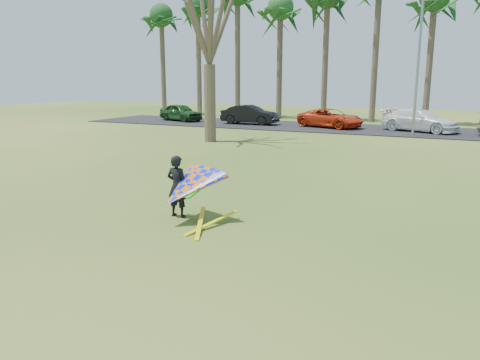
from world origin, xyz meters
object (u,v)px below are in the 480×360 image
at_px(bare_tree_left, 209,11).
at_px(car_1, 250,115).
at_px(kite_flyer, 186,188).
at_px(streetlight, 421,61).
at_px(car_3, 420,120).
at_px(car_0, 181,112).
at_px(car_2, 330,118).

xyz_separation_m(bare_tree_left, car_1, (-1.92, 9.66, -6.14)).
relative_size(bare_tree_left, car_1, 2.24).
distance_m(bare_tree_left, kite_flyer, 16.08).
distance_m(streetlight, car_3, 4.68).
bearing_deg(car_0, car_2, -71.34).
relative_size(car_0, car_3, 0.82).
bearing_deg(bare_tree_left, streetlight, 34.57).
height_order(bare_tree_left, car_0, bare_tree_left).
distance_m(bare_tree_left, streetlight, 12.58).
bearing_deg(kite_flyer, streetlight, 80.32).
bearing_deg(streetlight, car_3, 90.72).
distance_m(car_0, car_2, 12.42).
height_order(bare_tree_left, kite_flyer, bare_tree_left).
height_order(car_2, kite_flyer, kite_flyer).
height_order(car_0, car_2, car_0).
bearing_deg(car_1, car_0, 87.54).
relative_size(streetlight, car_2, 1.70).
height_order(car_0, kite_flyer, kite_flyer).
distance_m(streetlight, car_2, 7.61).
relative_size(car_0, kite_flyer, 1.69).
height_order(bare_tree_left, car_1, bare_tree_left).
bearing_deg(streetlight, car_0, 171.15).
bearing_deg(bare_tree_left, car_2, 66.96).
relative_size(streetlight, car_1, 1.85).
bearing_deg(streetlight, car_2, 154.07).
distance_m(streetlight, car_0, 18.97).
distance_m(bare_tree_left, car_0, 14.24).
bearing_deg(car_3, car_1, 112.35).
height_order(streetlight, car_2, streetlight).
xyz_separation_m(bare_tree_left, car_0, (-8.22, 9.86, -6.17)).
distance_m(bare_tree_left, car_3, 15.42).
height_order(car_0, car_3, car_3).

